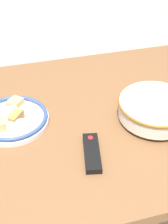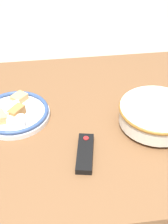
{
  "view_description": "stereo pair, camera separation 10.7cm",
  "coord_description": "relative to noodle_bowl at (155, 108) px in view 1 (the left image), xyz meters",
  "views": [
    {
      "loc": [
        0.22,
        0.83,
        1.46
      ],
      "look_at": [
        0.0,
        0.02,
        0.79
      ],
      "focal_mm": 50.0,
      "sensor_mm": 36.0,
      "label": 1
    },
    {
      "loc": [
        0.11,
        0.85,
        1.46
      ],
      "look_at": [
        0.0,
        0.02,
        0.79
      ],
      "focal_mm": 50.0,
      "sensor_mm": 36.0,
      "label": 2
    }
  ],
  "objects": [
    {
      "name": "noodle_bowl",
      "position": [
        0.0,
        0.0,
        0.0
      ],
      "size": [
        0.26,
        0.26,
        0.08
      ],
      "color": "silver",
      "rests_on": "dining_table"
    },
    {
      "name": "dining_table",
      "position": [
        0.24,
        -0.07,
        -0.13
      ],
      "size": [
        1.43,
        0.87,
        0.76
      ],
      "color": "brown",
      "rests_on": "ground_plane"
    },
    {
      "name": "tv_remote",
      "position": [
        0.26,
        0.11,
        -0.04
      ],
      "size": [
        0.08,
        0.16,
        0.02
      ],
      "rotation": [
        0.0,
        0.0,
        2.94
      ],
      "color": "black",
      "rests_on": "dining_table"
    },
    {
      "name": "food_plate",
      "position": [
        0.48,
        -0.11,
        -0.03
      ],
      "size": [
        0.25,
        0.25,
        0.05
      ],
      "color": "white",
      "rests_on": "dining_table"
    }
  ]
}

